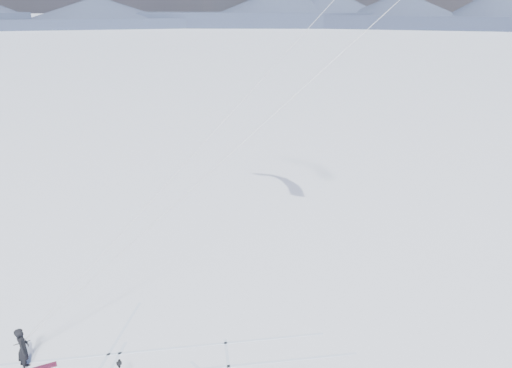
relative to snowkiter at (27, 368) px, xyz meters
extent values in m
cube|color=black|center=(178.13, 264.01, 3.24)|extent=(150.19, 119.71, 6.48)
cone|color=black|center=(178.13, 264.01, 6.48)|extent=(88.58, 88.58, 8.00)
cube|color=black|center=(81.66, 306.33, 3.24)|extent=(156.46, 80.45, 6.48)
cone|color=black|center=(81.66, 306.33, 6.48)|extent=(77.75, 77.75, 8.00)
cube|color=black|center=(-23.32, 315.02, 3.24)|extent=(153.20, 57.23, 6.48)
cone|color=black|center=(-23.32, 315.02, 6.48)|extent=(69.07, 69.07, 8.00)
imported|color=black|center=(0.00, 0.00, 0.00)|extent=(0.49, 0.67, 1.71)
cube|color=black|center=(3.48, -2.30, 1.37)|extent=(0.11, 0.11, 0.06)
cube|color=black|center=(3.48, -2.30, 1.47)|extent=(0.18, 0.16, 0.11)
cylinder|color=black|center=(3.48, -2.20, 1.47)|extent=(0.08, 0.11, 0.08)
cylinder|color=gray|center=(8.18, 1.51, 7.45)|extent=(16.37, 3.03, 12.68)
cylinder|color=gray|center=(7.47, 3.64, 7.45)|extent=(14.97, 7.30, 12.68)
cylinder|color=black|center=(0.00, 0.00, 1.12)|extent=(0.53, 0.20, 0.03)
camera|label=1|loc=(5.00, -16.25, 12.45)|focal=35.00mm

